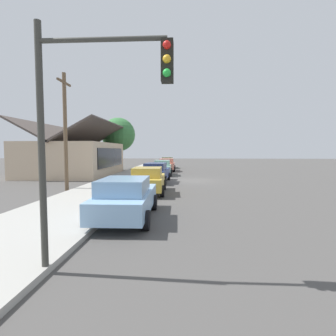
{
  "coord_description": "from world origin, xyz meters",
  "views": [
    {
      "loc": [
        -22.56,
        0.7,
        2.61
      ],
      "look_at": [
        3.19,
        2.12,
        0.86
      ],
      "focal_mm": 28.01,
      "sensor_mm": 36.0,
      "label": 1
    }
  ],
  "objects_px": {
    "car_mustard": "(148,180)",
    "traffic_light_main": "(91,107)",
    "fire_hydrant_red": "(148,171)",
    "car_navy": "(156,172)",
    "car_coral": "(167,165)",
    "shade_tree": "(118,135)",
    "car_skyblue": "(126,198)",
    "car_seafoam": "(163,167)",
    "utility_pole_wooden": "(65,130)",
    "car_olive": "(167,163)"
  },
  "relations": [
    {
      "from": "car_olive",
      "to": "traffic_light_main",
      "type": "distance_m",
      "value": 33.08
    },
    {
      "from": "car_coral",
      "to": "shade_tree",
      "type": "xyz_separation_m",
      "value": [
        1.69,
        6.47,
        3.83
      ]
    },
    {
      "from": "car_navy",
      "to": "car_seafoam",
      "type": "height_order",
      "value": "same"
    },
    {
      "from": "fire_hydrant_red",
      "to": "car_coral",
      "type": "bearing_deg",
      "value": -14.56
    },
    {
      "from": "car_seafoam",
      "to": "utility_pole_wooden",
      "type": "bearing_deg",
      "value": 151.56
    },
    {
      "from": "car_skyblue",
      "to": "fire_hydrant_red",
      "type": "bearing_deg",
      "value": 3.68
    },
    {
      "from": "car_skyblue",
      "to": "shade_tree",
      "type": "relative_size",
      "value": 0.7
    },
    {
      "from": "utility_pole_wooden",
      "to": "car_olive",
      "type": "bearing_deg",
      "value": -13.74
    },
    {
      "from": "car_skyblue",
      "to": "car_coral",
      "type": "relative_size",
      "value": 1.09
    },
    {
      "from": "car_coral",
      "to": "shade_tree",
      "type": "relative_size",
      "value": 0.64
    },
    {
      "from": "car_mustard",
      "to": "car_olive",
      "type": "bearing_deg",
      "value": -1.39
    },
    {
      "from": "car_coral",
      "to": "shade_tree",
      "type": "bearing_deg",
      "value": 74.76
    },
    {
      "from": "car_seafoam",
      "to": "traffic_light_main",
      "type": "bearing_deg",
      "value": 179.08
    },
    {
      "from": "car_skyblue",
      "to": "car_navy",
      "type": "bearing_deg",
      "value": -0.92
    },
    {
      "from": "utility_pole_wooden",
      "to": "car_seafoam",
      "type": "bearing_deg",
      "value": -26.92
    },
    {
      "from": "car_seafoam",
      "to": "fire_hydrant_red",
      "type": "bearing_deg",
      "value": 115.24
    },
    {
      "from": "utility_pole_wooden",
      "to": "fire_hydrant_red",
      "type": "xyz_separation_m",
      "value": [
        9.98,
        -4.0,
        -3.43
      ]
    },
    {
      "from": "car_olive",
      "to": "traffic_light_main",
      "type": "relative_size",
      "value": 0.85
    },
    {
      "from": "utility_pole_wooden",
      "to": "car_coral",
      "type": "bearing_deg",
      "value": -19.19
    },
    {
      "from": "traffic_light_main",
      "to": "car_navy",
      "type": "bearing_deg",
      "value": 1.08
    },
    {
      "from": "car_olive",
      "to": "shade_tree",
      "type": "height_order",
      "value": "shade_tree"
    },
    {
      "from": "car_mustard",
      "to": "traffic_light_main",
      "type": "height_order",
      "value": "traffic_light_main"
    },
    {
      "from": "car_coral",
      "to": "car_olive",
      "type": "relative_size",
      "value": 1.0
    },
    {
      "from": "car_coral",
      "to": "car_seafoam",
      "type": "bearing_deg",
      "value": 178.08
    },
    {
      "from": "car_mustard",
      "to": "car_seafoam",
      "type": "distance_m",
      "value": 11.54
    },
    {
      "from": "shade_tree",
      "to": "fire_hydrant_red",
      "type": "distance_m",
      "value": 10.01
    },
    {
      "from": "car_mustard",
      "to": "car_olive",
      "type": "xyz_separation_m",
      "value": [
        22.56,
        0.11,
        -0.0
      ]
    },
    {
      "from": "traffic_light_main",
      "to": "car_mustard",
      "type": "bearing_deg",
      "value": 1.29
    },
    {
      "from": "car_mustard",
      "to": "car_seafoam",
      "type": "height_order",
      "value": "same"
    },
    {
      "from": "car_coral",
      "to": "car_olive",
      "type": "bearing_deg",
      "value": 1.8
    },
    {
      "from": "car_navy",
      "to": "traffic_light_main",
      "type": "relative_size",
      "value": 0.95
    },
    {
      "from": "fire_hydrant_red",
      "to": "car_navy",
      "type": "bearing_deg",
      "value": -165.51
    },
    {
      "from": "car_olive",
      "to": "fire_hydrant_red",
      "type": "bearing_deg",
      "value": 172.57
    },
    {
      "from": "car_mustard",
      "to": "utility_pole_wooden",
      "type": "bearing_deg",
      "value": 79.5
    },
    {
      "from": "car_skyblue",
      "to": "car_navy",
      "type": "xyz_separation_m",
      "value": [
        11.51,
        0.02,
        -0.0
      ]
    },
    {
      "from": "car_olive",
      "to": "traffic_light_main",
      "type": "xyz_separation_m",
      "value": [
        -32.97,
        -0.35,
        2.68
      ]
    },
    {
      "from": "car_coral",
      "to": "car_olive",
      "type": "distance_m",
      "value": 5.77
    },
    {
      "from": "car_skyblue",
      "to": "traffic_light_main",
      "type": "height_order",
      "value": "traffic_light_main"
    },
    {
      "from": "fire_hydrant_red",
      "to": "car_olive",
      "type": "bearing_deg",
      "value": -6.37
    },
    {
      "from": "car_coral",
      "to": "car_olive",
      "type": "height_order",
      "value": "same"
    },
    {
      "from": "car_mustard",
      "to": "car_coral",
      "type": "bearing_deg",
      "value": -2.11
    },
    {
      "from": "car_olive",
      "to": "utility_pole_wooden",
      "type": "bearing_deg",
      "value": 165.2
    },
    {
      "from": "fire_hydrant_red",
      "to": "utility_pole_wooden",
      "type": "bearing_deg",
      "value": 158.15
    },
    {
      "from": "car_coral",
      "to": "car_skyblue",
      "type": "bearing_deg",
      "value": 178.97
    },
    {
      "from": "car_navy",
      "to": "fire_hydrant_red",
      "type": "bearing_deg",
      "value": 17.18
    },
    {
      "from": "traffic_light_main",
      "to": "utility_pole_wooden",
      "type": "xyz_separation_m",
      "value": [
        11.25,
        5.66,
        0.44
      ]
    },
    {
      "from": "utility_pole_wooden",
      "to": "fire_hydrant_red",
      "type": "distance_m",
      "value": 11.28
    },
    {
      "from": "car_skyblue",
      "to": "car_olive",
      "type": "bearing_deg",
      "value": -0.89
    },
    {
      "from": "car_mustard",
      "to": "car_navy",
      "type": "distance_m",
      "value": 5.56
    },
    {
      "from": "shade_tree",
      "to": "utility_pole_wooden",
      "type": "distance_m",
      "value": 17.68
    }
  ]
}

